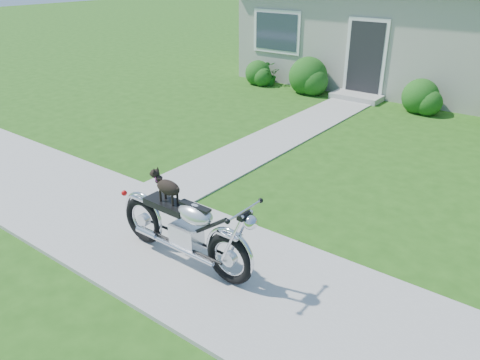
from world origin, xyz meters
name	(u,v)px	position (x,y,z in m)	size (l,w,h in m)	color
ground	(188,253)	(0.00, 0.00, 0.00)	(80.00, 80.00, 0.00)	#235114
sidewalk	(188,251)	(0.00, 0.00, 0.02)	(24.00, 2.20, 0.04)	#9E9B93
walkway	(289,132)	(-1.50, 5.00, 0.01)	(1.20, 8.00, 0.03)	#9E9B93
house	(458,14)	(0.00, 11.99, 2.16)	(12.60, 7.03, 4.50)	#A9A699
shrub_row	(401,93)	(-0.20, 8.50, 0.42)	(10.36, 1.14, 1.14)	#1B5015
potted_plant_left	(269,75)	(-4.46, 8.55, 0.34)	(0.61, 0.53, 0.68)	#154C14
potted_plant_right	(427,98)	(0.45, 8.55, 0.39)	(0.44, 0.44, 0.78)	#25661C
motorcycle_with_dog	(185,227)	(0.17, -0.19, 0.55)	(2.22, 0.60, 1.17)	black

